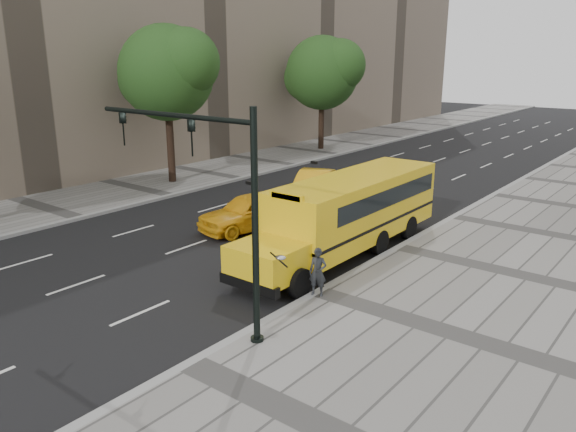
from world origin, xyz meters
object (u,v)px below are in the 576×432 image
Objects in this scene: pedestrian at (318,272)px; traffic_signal at (215,191)px; taxi_far at (314,186)px; tree_c at (323,72)px; school_bus at (352,208)px; tree_b at (167,72)px; taxi_near at (250,211)px.

traffic_signal is at bearing -125.51° from pedestrian.
pedestrian reaches higher than taxi_far.
tree_c reaches higher than school_bus.
tree_b is at bearing -90.02° from tree_c.
taxi_near is 1.00× the size of taxi_far.
school_bus is 5.19m from taxi_near.
tree_b reaches higher than taxi_far.
school_bus is at bearing 89.62° from pedestrian.
tree_b is 1.45× the size of traffic_signal.
taxi_near is at bearing 126.77° from traffic_signal.
school_bus is at bearing -52.38° from tree_c.
traffic_signal reaches higher than taxi_near.
tree_b is 1.92× the size of taxi_near.
pedestrian is 0.25× the size of traffic_signal.
taxi_far is at bearing 136.21° from school_bus.
pedestrian is at bearing -74.46° from taxi_far.
traffic_signal is (0.69, -8.08, 2.33)m from school_bus.
tree_c reaches higher than taxi_near.
pedestrian is (16.54, -23.95, -5.27)m from tree_c.
school_bus is 1.81× the size of traffic_signal.
taxi_far is at bearing 111.11° from taxi_near.
taxi_near is 7.98m from pedestrian.
tree_c is 17.24m from taxi_far.
traffic_signal is at bearing -85.13° from taxi_far.
pedestrian is (1.65, -4.62, -0.83)m from school_bus.
taxi_far is (9.00, -13.67, -5.41)m from tree_c.
traffic_signal is at bearing -85.11° from school_bus.
tree_b reaches higher than school_bus.
tree_b is at bearing 172.09° from taxi_far.
taxi_far is 0.76× the size of traffic_signal.
tree_c reaches higher than traffic_signal.
tree_c is 0.78× the size of school_bus.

